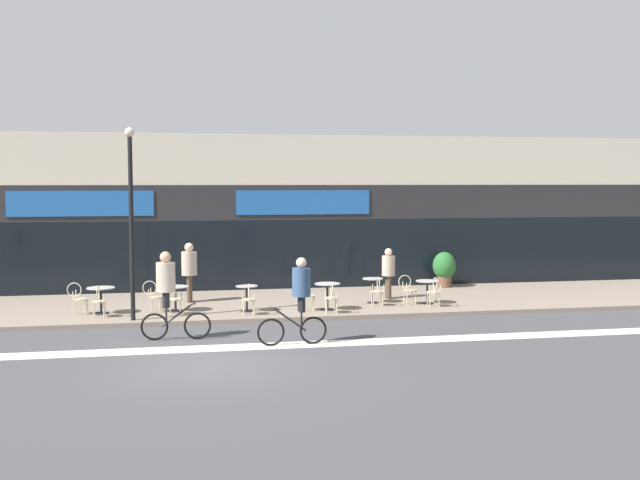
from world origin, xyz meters
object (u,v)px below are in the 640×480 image
(bistro_table_0, at_px, (101,295))
(bistro_table_2, at_px, (247,293))
(cafe_chair_0_near, at_px, (98,299))
(cafe_chair_4_near, at_px, (378,289))
(cyclist_2, at_px, (299,294))
(bistro_table_4, at_px, (373,286))
(cafe_chair_1_near, at_px, (175,297))
(lamp_post, at_px, (131,210))
(bistro_table_3, at_px, (327,291))
(pedestrian_far_end, at_px, (388,269))
(bistro_table_5, at_px, (427,287))
(cafe_chair_1_side, at_px, (153,294))
(planter_pot, at_px, (444,268))
(cafe_chair_3_side, at_px, (306,293))
(bistro_table_1, at_px, (175,293))
(cafe_chair_3_near, at_px, (331,296))
(pedestrian_near_end, at_px, (189,267))
(cyclist_1, at_px, (168,288))
(cafe_chair_5_near, at_px, (434,290))
(cafe_chair_5_side, at_px, (408,287))
(cafe_chair_0_side, at_px, (78,296))
(cafe_chair_2_near, at_px, (249,297))

(bistro_table_0, distance_m, bistro_table_2, 4.09)
(bistro_table_2, bearing_deg, cafe_chair_0_near, -177.04)
(cafe_chair_4_near, xyz_separation_m, cyclist_2, (-3.05, -4.21, 0.58))
(bistro_table_4, height_order, cafe_chair_1_near, cafe_chair_1_near)
(bistro_table_4, bearing_deg, lamp_post, -167.48)
(bistro_table_3, xyz_separation_m, cafe_chair_4_near, (1.60, 0.34, -0.04))
(cafe_chair_4_near, bearing_deg, pedestrian_far_end, -22.48)
(bistro_table_5, height_order, cafe_chair_4_near, cafe_chair_4_near)
(bistro_table_0, relative_size, cafe_chair_1_side, 0.86)
(bistro_table_3, distance_m, cafe_chair_1_near, 4.34)
(bistro_table_5, height_order, planter_pot, planter_pot)
(cafe_chair_1_side, xyz_separation_m, planter_pot, (9.94, 3.28, 0.16))
(bistro_table_2, bearing_deg, bistro_table_5, 3.73)
(cafe_chair_3_side, distance_m, planter_pot, 6.81)
(bistro_table_4, xyz_separation_m, planter_pot, (3.37, 2.91, 0.14))
(bistro_table_0, bearing_deg, cyclist_2, -41.95)
(cafe_chair_3_side, xyz_separation_m, planter_pot, (5.60, 3.87, 0.16))
(cafe_chair_3_side, bearing_deg, bistro_table_4, 27.79)
(bistro_table_1, bearing_deg, cafe_chair_0_near, -163.05)
(bistro_table_4, relative_size, pedestrian_far_end, 0.47)
(bistro_table_2, height_order, bistro_table_4, bistro_table_4)
(cafe_chair_3_near, xyz_separation_m, cafe_chair_4_near, (1.61, 0.97, 0.00))
(planter_pot, bearing_deg, cafe_chair_0_near, -160.97)
(bistro_table_4, relative_size, pedestrian_near_end, 0.41)
(bistro_table_3, height_order, cafe_chair_1_near, cafe_chair_1_near)
(cafe_chair_1_side, bearing_deg, bistro_table_1, 6.88)
(bistro_table_1, bearing_deg, bistro_table_0, -179.92)
(cafe_chair_1_near, distance_m, cyclist_1, 2.80)
(bistro_table_0, relative_size, planter_pot, 0.63)
(bistro_table_2, height_order, cafe_chair_1_side, cafe_chair_1_side)
(bistro_table_4, bearing_deg, cafe_chair_5_near, -33.65)
(bistro_table_2, distance_m, planter_pot, 8.19)
(pedestrian_far_end, bearing_deg, lamp_post, -168.22)
(lamp_post, bearing_deg, pedestrian_near_end, 61.14)
(bistro_table_2, distance_m, pedestrian_far_end, 4.92)
(bistro_table_2, height_order, cafe_chair_1_near, cafe_chair_1_near)
(cafe_chair_1_side, distance_m, cyclist_1, 3.45)
(bistro_table_2, relative_size, bistro_table_4, 0.98)
(cafe_chair_4_near, bearing_deg, cyclist_2, 149.09)
(cafe_chair_3_near, distance_m, cafe_chair_3_side, 0.88)
(cafe_chair_3_near, height_order, pedestrian_far_end, pedestrian_far_end)
(cafe_chair_5_near, bearing_deg, bistro_table_2, 90.00)
(cafe_chair_0_near, height_order, cafe_chair_5_near, same)
(lamp_post, bearing_deg, pedestrian_far_end, 16.63)
(cafe_chair_5_side, bearing_deg, cafe_chair_3_near, -159.02)
(bistro_table_4, height_order, lamp_post, lamp_post)
(cafe_chair_0_side, relative_size, cafe_chair_3_near, 1.00)
(cafe_chair_2_near, bearing_deg, cafe_chair_5_near, -83.46)
(cafe_chair_2_near, distance_m, cyclist_2, 3.57)
(cafe_chair_3_near, distance_m, cafe_chair_5_near, 3.26)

